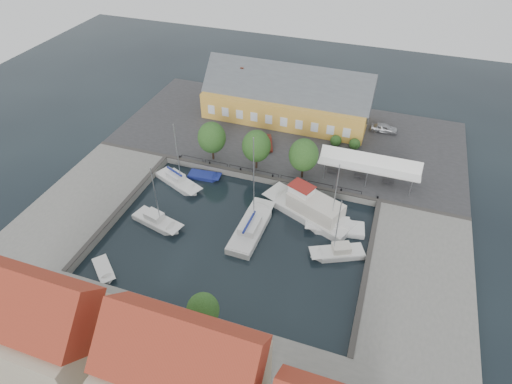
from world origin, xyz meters
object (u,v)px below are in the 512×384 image
Objects in this scene: center_sailboat at (251,229)px; east_boat_b at (338,254)px; tent_canopy at (370,164)px; west_boat_c at (157,222)px; west_boat_a at (178,182)px; launch_sw at (104,270)px; trawler at (311,210)px; launch_nw at (204,176)px; car_red at (267,143)px; east_boat_a at (336,228)px; warehouse at (284,98)px; car_silver at (384,128)px.

east_boat_b is (11.38, -0.46, -0.10)m from center_sailboat.
west_boat_c is at bearing -145.38° from tent_canopy.
east_boat_b is 25.59m from west_boat_a.
west_boat_a is 2.46× the size of launch_sw.
west_boat_a reaches higher than west_boat_c.
trawler reaches higher than launch_nw.
west_boat_a reaches higher than tent_canopy.
launch_nw is (3.58, 20.34, -0.00)m from launch_sw.
car_red is 0.32× the size of trawler.
tent_canopy is at bearing 77.78° from east_boat_a.
west_boat_c is (-8.20, -30.98, -4.17)m from warehouse.
launch_sw is at bearing -147.30° from east_boat_a.
car_red reaches higher than launch_sw.
east_boat_a is 4.42m from east_boat_b.
launch_nw is (-24.02, -20.02, -1.67)m from car_silver.
west_boat_c is at bearing -104.83° from warehouse.
warehouse is 2.04× the size of tent_canopy.
warehouse is at bearing 97.97° from center_sailboat.
launch_sw is (-0.63, -17.66, -0.18)m from west_boat_a.
trawler is at bearing 23.06° from west_boat_c.
launch_nw is at bearing -108.18° from warehouse.
west_boat_a is 3.99m from launch_nw.
launch_sw is at bearing -101.62° from west_boat_c.
center_sailboat is at bearing 177.69° from east_boat_b.
east_boat_a is at bearing 32.70° from launch_sw.
east_boat_a reaches higher than launch_nw.
launch_sw is (-14.05, -11.81, -0.27)m from center_sailboat.
tent_canopy is 1.50× the size of east_boat_b.
trawler is at bearing 129.90° from east_boat_b.
launch_nw is (1.70, 11.18, -0.17)m from west_boat_c.
west_boat_a is 8.59m from west_boat_c.
launch_nw is at bearing 81.36° from west_boat_c.
east_boat_b is (1.05, -4.30, -0.00)m from east_boat_a.
west_boat_c is at bearing 137.73° from car_silver.
west_boat_c is at bearing 78.38° from launch_sw.
west_boat_c is (-12.17, -2.65, -0.10)m from center_sailboat.
trawler is at bearing -73.79° from car_red.
car_red is 18.48m from center_sailboat.
east_boat_a is (-3.23, -24.72, -1.50)m from car_silver.
east_boat_a reaches higher than car_silver.
warehouse reaches higher than west_boat_c.
car_red is at bearing 128.66° from trawler.
launch_sw is (-25.43, -11.35, -0.17)m from east_boat_b.
car_silver is 0.32× the size of center_sailboat.
warehouse is 32.32m from west_boat_c.
east_boat_a is 2.45× the size of launch_sw.
car_silver is 35.29m from west_boat_a.
car_silver is 31.64m from center_sailboat.
east_boat_a is 23.84m from west_boat_a.
warehouse is 6.43× the size of launch_sw.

